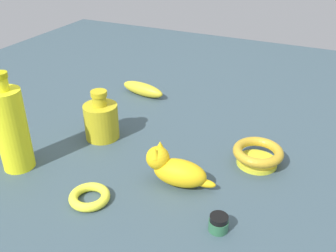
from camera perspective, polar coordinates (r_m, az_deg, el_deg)
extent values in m
plane|color=#384C56|center=(0.99, 0.00, -2.39)|extent=(2.00, 2.00, 0.00)
ellipsoid|color=gold|center=(1.25, -3.80, 5.51)|extent=(0.16, 0.07, 0.04)
cylinder|color=#2E6643|center=(0.74, 7.54, -14.47)|extent=(0.04, 0.04, 0.02)
cylinder|color=#B4A30B|center=(0.73, 7.59, -13.95)|extent=(0.03, 0.03, 0.00)
cylinder|color=black|center=(0.73, 7.63, -13.54)|extent=(0.03, 0.03, 0.01)
cylinder|color=yellow|center=(0.93, 13.10, -5.29)|extent=(0.10, 0.10, 0.01)
torus|color=gold|center=(0.92, 13.30, -3.82)|extent=(0.12, 0.12, 0.02)
cylinder|color=yellow|center=(0.92, -22.28, -0.60)|extent=(0.07, 0.07, 0.19)
cylinder|color=yellow|center=(0.87, -23.63, 5.75)|extent=(0.03, 0.03, 0.03)
cylinder|color=gold|center=(1.01, -9.92, 0.68)|extent=(0.09, 0.09, 0.09)
cylinder|color=gold|center=(0.98, -10.21, 3.75)|extent=(0.04, 0.04, 0.03)
cylinder|color=gold|center=(0.97, -10.31, 4.80)|extent=(0.04, 0.04, 0.01)
torus|color=yellow|center=(0.81, -11.65, -10.32)|extent=(0.09, 0.09, 0.02)
ellipsoid|color=yellow|center=(0.83, 1.77, -7.02)|extent=(0.12, 0.07, 0.06)
sphere|color=yellow|center=(0.83, -1.53, -4.77)|extent=(0.05, 0.05, 0.05)
cone|color=yellow|center=(0.81, -1.94, -4.00)|extent=(0.02, 0.02, 0.02)
cone|color=yellow|center=(0.83, -1.18, -3.00)|extent=(0.02, 0.02, 0.02)
ellipsoid|color=yellow|center=(0.82, 5.32, -8.46)|extent=(0.06, 0.02, 0.02)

